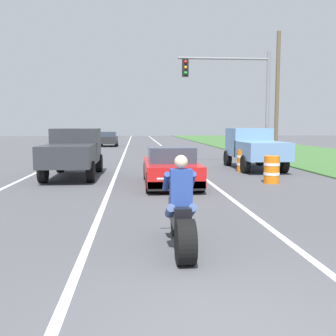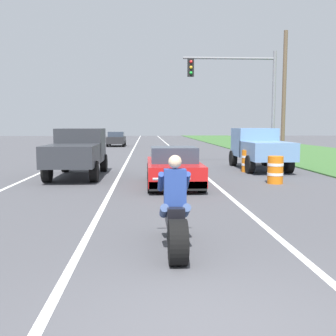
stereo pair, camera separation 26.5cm
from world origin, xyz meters
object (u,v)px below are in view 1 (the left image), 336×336
at_px(distant_car_far_ahead, 108,139).
at_px(pickup_truck_right_shoulder_light_blue, 254,146).
at_px(sports_car_red, 171,168).
at_px(pickup_truck_left_lane_dark_grey, 73,150).
at_px(construction_barrel_mid, 243,161).
at_px(construction_barrel_nearest, 272,169).
at_px(traffic_light_mast_near, 240,89).
at_px(motorcycle_with_rider, 181,217).

bearing_deg(distant_car_far_ahead, pickup_truck_right_shoulder_light_blue, -69.00).
xyz_separation_m(sports_car_red, distant_car_far_ahead, (-4.01, 27.05, 0.14)).
height_order(pickup_truck_left_lane_dark_grey, pickup_truck_right_shoulder_light_blue, same).
height_order(construction_barrel_mid, distant_car_far_ahead, distant_car_far_ahead).
relative_size(sports_car_red, construction_barrel_nearest, 4.30).
height_order(pickup_truck_left_lane_dark_grey, traffic_light_mast_near, traffic_light_mast_near).
relative_size(pickup_truck_left_lane_dark_grey, pickup_truck_right_shoulder_light_blue, 1.00).
bearing_deg(sports_car_red, distant_car_far_ahead, 98.43).
xyz_separation_m(motorcycle_with_rider, traffic_light_mast_near, (4.79, 14.29, 3.43)).
relative_size(pickup_truck_right_shoulder_light_blue, construction_barrel_mid, 4.80).
distance_m(motorcycle_with_rider, construction_barrel_nearest, 8.65).
relative_size(pickup_truck_left_lane_dark_grey, traffic_light_mast_near, 0.80).
relative_size(sports_car_red, traffic_light_mast_near, 0.72).
bearing_deg(construction_barrel_mid, distant_car_far_ahead, 108.36).
xyz_separation_m(pickup_truck_right_shoulder_light_blue, construction_barrel_nearest, (-0.76, -4.67, -0.60)).
bearing_deg(pickup_truck_left_lane_dark_grey, pickup_truck_right_shoulder_light_blue, 15.41).
height_order(motorcycle_with_rider, construction_barrel_mid, motorcycle_with_rider).
bearing_deg(pickup_truck_right_shoulder_light_blue, sports_car_red, -132.48).
xyz_separation_m(motorcycle_with_rider, construction_barrel_nearest, (4.23, 7.54, -0.09)).
xyz_separation_m(construction_barrel_nearest, distant_car_far_ahead, (-7.74, 26.82, 0.27)).
height_order(traffic_light_mast_near, distant_car_far_ahead, traffic_light_mast_near).
bearing_deg(motorcycle_with_rider, pickup_truck_left_lane_dark_grey, 108.28).
xyz_separation_m(pickup_truck_left_lane_dark_grey, construction_barrel_mid, (7.46, 1.24, -0.60)).
bearing_deg(sports_car_red, traffic_light_mast_near, 58.40).
height_order(motorcycle_with_rider, sports_car_red, motorcycle_with_rider).
height_order(motorcycle_with_rider, pickup_truck_right_shoulder_light_blue, pickup_truck_right_shoulder_light_blue).
xyz_separation_m(construction_barrel_nearest, construction_barrel_mid, (-0.05, 3.64, 0.00)).
xyz_separation_m(motorcycle_with_rider, pickup_truck_right_shoulder_light_blue, (4.99, 12.22, 0.51)).
bearing_deg(pickup_truck_right_shoulder_light_blue, pickup_truck_left_lane_dark_grey, -164.59).
relative_size(traffic_light_mast_near, construction_barrel_mid, 6.00).
distance_m(traffic_light_mast_near, construction_barrel_mid, 4.73).
bearing_deg(construction_barrel_mid, motorcycle_with_rider, -110.49).
relative_size(pickup_truck_right_shoulder_light_blue, construction_barrel_nearest, 4.80).
bearing_deg(pickup_truck_right_shoulder_light_blue, motorcycle_with_rider, -112.20).
xyz_separation_m(traffic_light_mast_near, distant_car_far_ahead, (-8.30, 20.07, -3.25)).
xyz_separation_m(pickup_truck_right_shoulder_light_blue, construction_barrel_mid, (-0.81, -1.04, -0.60)).
height_order(traffic_light_mast_near, construction_barrel_nearest, traffic_light_mast_near).
relative_size(sports_car_red, construction_barrel_mid, 4.30).
xyz_separation_m(pickup_truck_left_lane_dark_grey, construction_barrel_nearest, (7.51, -2.39, -0.60)).
bearing_deg(distant_car_far_ahead, motorcycle_with_rider, -84.16).
bearing_deg(motorcycle_with_rider, traffic_light_mast_near, 71.48).
bearing_deg(construction_barrel_nearest, pickup_truck_left_lane_dark_grey, 162.32).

